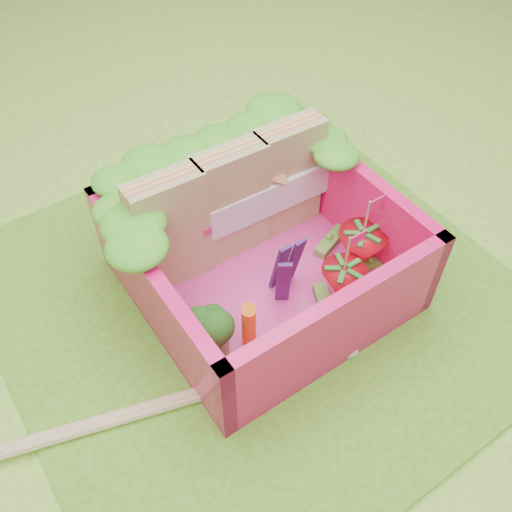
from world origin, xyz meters
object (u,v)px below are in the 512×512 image
object	(u,v)px
bento_box	(262,250)
sandwich_stack	(232,203)
strawberry_right	(360,251)
broccoli	(215,331)
chopsticks	(126,415)
strawberry_left	(342,283)

from	to	relation	value
bento_box	sandwich_stack	xyz separation A→B (m)	(0.00, 0.28, 0.11)
strawberry_right	broccoli	bearing A→B (deg)	-178.23
sandwich_stack	chopsticks	distance (m)	1.20
chopsticks	strawberry_right	bearing A→B (deg)	2.50
sandwich_stack	strawberry_left	xyz separation A→B (m)	(0.26, -0.64, -0.21)
bento_box	sandwich_stack	bearing A→B (deg)	89.09
strawberry_right	chopsticks	size ratio (longest dim) A/B	0.21
bento_box	strawberry_right	size ratio (longest dim) A/B	2.59
strawberry_right	chopsticks	distance (m)	1.47
broccoli	strawberry_right	size ratio (longest dim) A/B	0.66
bento_box	broccoli	distance (m)	0.53
sandwich_stack	strawberry_left	size ratio (longest dim) A/B	2.64
bento_box	strawberry_left	distance (m)	0.45
strawberry_left	sandwich_stack	bearing A→B (deg)	112.14
strawberry_left	broccoli	bearing A→B (deg)	173.52
broccoli	chopsticks	distance (m)	0.56
sandwich_stack	strawberry_left	world-z (taller)	sandwich_stack
sandwich_stack	broccoli	distance (m)	0.73
bento_box	strawberry_right	bearing A→B (deg)	-26.55
bento_box	chopsticks	bearing A→B (deg)	-162.65
broccoli	strawberry_left	size ratio (longest dim) A/B	0.70
bento_box	broccoli	bearing A→B (deg)	-149.24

